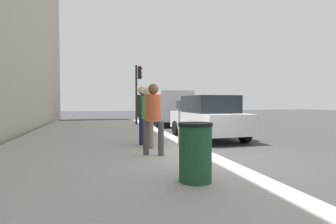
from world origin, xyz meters
TOP-DOWN VIEW (x-y plane):
  - ground_plane at (0.00, 0.00)m, footprint 80.00×80.00m
  - sidewalk_slab at (0.00, 3.00)m, footprint 28.00×6.00m
  - parking_meter at (1.26, 0.55)m, footprint 0.36×0.12m
  - pedestrian_at_meter at (1.18, 1.54)m, footprint 0.54×0.39m
  - pedestrian_bystander at (0.01, 1.62)m, footprint 0.40×0.50m
  - parking_officer at (1.88, 1.61)m, footprint 0.53×0.41m
  - parked_sedan_near at (3.50, -1.35)m, footprint 4.46×2.08m
  - parked_van_far at (10.47, -1.35)m, footprint 5.23×2.18m
  - traffic_signal at (9.49, 0.66)m, footprint 0.24×0.44m
  - trash_bin at (-2.40, 1.38)m, footprint 0.59×0.59m

SIDE VIEW (x-z plane):
  - ground_plane at x=0.00m, z-range 0.00..0.00m
  - sidewalk_slab at x=0.00m, z-range 0.00..0.15m
  - trash_bin at x=-2.40m, z-range 0.15..1.16m
  - parked_sedan_near at x=3.50m, z-range 0.01..1.78m
  - parking_meter at x=1.26m, z-range 0.46..1.87m
  - pedestrian_at_meter at x=1.18m, z-range 0.32..2.13m
  - pedestrian_bystander at x=0.01m, z-range 0.32..2.15m
  - parked_van_far at x=10.47m, z-range 0.17..2.35m
  - parking_officer at x=1.88m, z-range 0.33..2.20m
  - traffic_signal at x=9.49m, z-range 0.78..4.38m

